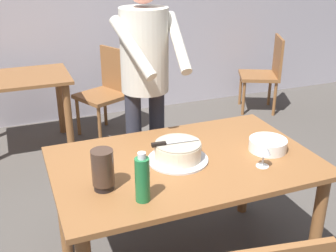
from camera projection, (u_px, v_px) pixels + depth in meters
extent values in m
cube|color=brown|center=(185.00, 162.00, 2.35)|extent=(1.47, 0.93, 0.03)
cylinder|color=brown|center=(316.00, 230.00, 2.38)|extent=(0.07, 0.07, 0.72)
cylinder|color=brown|center=(62.00, 206.00, 2.61)|extent=(0.07, 0.07, 0.72)
cylinder|color=brown|center=(245.00, 169.00, 3.05)|extent=(0.07, 0.07, 0.72)
cylinder|color=silver|center=(178.00, 159.00, 2.33)|extent=(0.34, 0.34, 0.01)
cylinder|color=beige|center=(178.00, 151.00, 2.31)|extent=(0.26, 0.26, 0.09)
cylinder|color=#A49984|center=(178.00, 143.00, 2.29)|extent=(0.25, 0.25, 0.01)
cube|color=silver|center=(181.00, 141.00, 2.30)|extent=(0.20, 0.03, 0.00)
cube|color=black|center=(159.00, 144.00, 2.26)|extent=(0.08, 0.03, 0.02)
cylinder|color=white|center=(267.00, 149.00, 2.45)|extent=(0.22, 0.22, 0.01)
cylinder|color=white|center=(267.00, 148.00, 2.45)|extent=(0.22, 0.22, 0.01)
cylinder|color=white|center=(268.00, 146.00, 2.45)|extent=(0.22, 0.22, 0.01)
cylinder|color=white|center=(268.00, 145.00, 2.44)|extent=(0.22, 0.22, 0.01)
cylinder|color=white|center=(268.00, 143.00, 2.44)|extent=(0.22, 0.22, 0.01)
cylinder|color=white|center=(268.00, 142.00, 2.43)|extent=(0.22, 0.22, 0.01)
cylinder|color=white|center=(268.00, 140.00, 2.43)|extent=(0.22, 0.22, 0.01)
cylinder|color=silver|center=(262.00, 166.00, 2.27)|extent=(0.07, 0.07, 0.00)
cylinder|color=silver|center=(263.00, 160.00, 2.26)|extent=(0.01, 0.01, 0.07)
cone|color=silver|center=(264.00, 148.00, 2.23)|extent=(0.08, 0.08, 0.07)
cylinder|color=#1E6B38|center=(142.00, 180.00, 1.93)|extent=(0.07, 0.07, 0.22)
cylinder|color=silver|center=(142.00, 156.00, 1.88)|extent=(0.04, 0.04, 0.03)
cylinder|color=black|center=(104.00, 186.00, 2.06)|extent=(0.10, 0.10, 0.03)
cylinder|color=#3F2D23|center=(103.00, 167.00, 2.01)|extent=(0.11, 0.11, 0.18)
cylinder|color=#2D2D38|center=(157.00, 150.00, 3.07)|extent=(0.11, 0.11, 0.95)
cylinder|color=#2D2D38|center=(135.00, 155.00, 2.99)|extent=(0.11, 0.11, 0.95)
cylinder|color=beige|center=(144.00, 50.00, 2.74)|extent=(0.32, 0.32, 0.55)
cylinder|color=beige|center=(178.00, 42.00, 2.63)|extent=(0.11, 0.42, 0.34)
cylinder|color=beige|center=(133.00, 47.00, 2.49)|extent=(0.20, 0.42, 0.34)
cube|color=brown|center=(14.00, 78.00, 3.88)|extent=(1.00, 0.70, 0.03)
cylinder|color=brown|center=(69.00, 119.00, 3.94)|extent=(0.07, 0.07, 0.71)
cylinder|color=brown|center=(60.00, 101.00, 4.41)|extent=(0.07, 0.07, 0.71)
cube|color=brown|center=(259.00, 76.00, 5.00)|extent=(0.58, 0.58, 0.04)
cylinder|color=brown|center=(244.00, 98.00, 4.93)|extent=(0.04, 0.04, 0.41)
cylinder|color=brown|center=(241.00, 89.00, 5.27)|extent=(0.04, 0.04, 0.41)
cylinder|color=brown|center=(275.00, 99.00, 4.91)|extent=(0.04, 0.04, 0.41)
cylinder|color=brown|center=(270.00, 89.00, 5.25)|extent=(0.04, 0.04, 0.41)
cube|color=brown|center=(278.00, 56.00, 4.89)|extent=(0.21, 0.41, 0.45)
cube|color=brown|center=(101.00, 96.00, 4.32)|extent=(0.59, 0.59, 0.04)
cylinder|color=brown|center=(100.00, 126.00, 4.17)|extent=(0.04, 0.04, 0.41)
cylinder|color=brown|center=(78.00, 117.00, 4.40)|extent=(0.04, 0.04, 0.41)
cylinder|color=brown|center=(127.00, 116.00, 4.42)|extent=(0.04, 0.04, 0.41)
cylinder|color=brown|center=(105.00, 108.00, 4.65)|extent=(0.04, 0.04, 0.41)
cube|color=brown|center=(115.00, 69.00, 4.36)|extent=(0.21, 0.41, 0.45)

